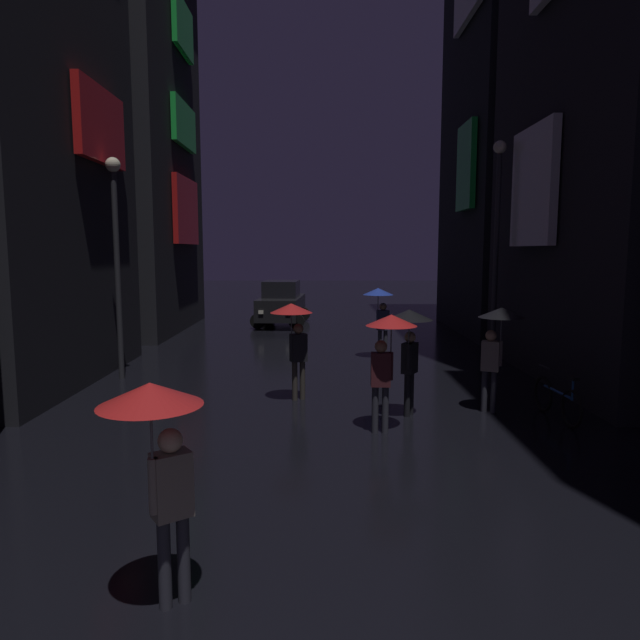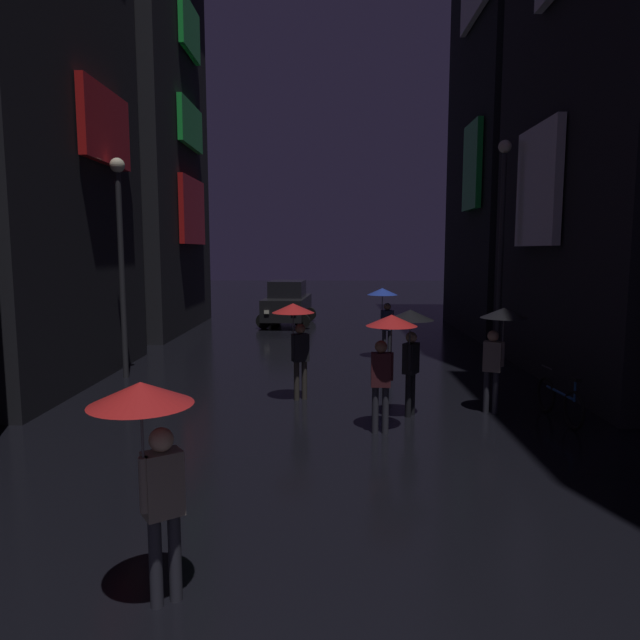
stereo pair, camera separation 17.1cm
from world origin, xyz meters
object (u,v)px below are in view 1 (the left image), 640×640
object	(u,v)px
pedestrian_foreground_right_red	(390,340)
car_distant	(283,304)
pedestrian_midstreet_left_black	(411,333)
pedestrian_midstreet_centre_black	(500,330)
bicycle_parked_at_storefront	(559,400)
streetlamp_right_far	(499,229)
streetlamp_left_far	(118,242)
pedestrian_near_crossing_blue	(382,303)
pedestrian_foreground_left_red	(296,324)
pedestrian_far_right_red	(160,432)

from	to	relation	value
pedestrian_foreground_right_red	car_distant	xyz separation A→B (m)	(-2.87, 14.82, -0.74)
pedestrian_foreground_right_red	pedestrian_midstreet_left_black	bearing A→B (deg)	60.73
pedestrian_midstreet_centre_black	bicycle_parked_at_storefront	bearing A→B (deg)	-24.11
streetlamp_right_far	streetlamp_left_far	xyz separation A→B (m)	(-10.00, -1.94, -0.41)
pedestrian_near_crossing_blue	bicycle_parked_at_storefront	world-z (taller)	pedestrian_near_crossing_blue
pedestrian_midstreet_centre_black	pedestrian_foreground_right_red	bearing A→B (deg)	-151.63
pedestrian_midstreet_centre_black	pedestrian_foreground_left_red	size ratio (longest dim) A/B	1.00
pedestrian_midstreet_centre_black	car_distant	size ratio (longest dim) A/B	0.50
pedestrian_foreground_left_red	bicycle_parked_at_storefront	xyz separation A→B (m)	(5.12, -1.37, -1.28)
pedestrian_near_crossing_blue	pedestrian_midstreet_left_black	xyz separation A→B (m)	(-0.07, -6.12, 0.00)
pedestrian_near_crossing_blue	pedestrian_midstreet_left_black	bearing A→B (deg)	-90.64
pedestrian_midstreet_left_black	pedestrian_near_crossing_blue	bearing A→B (deg)	89.36
pedestrian_foreground_right_red	pedestrian_midstreet_left_black	size ratio (longest dim) A/B	1.00
car_distant	pedestrian_near_crossing_blue	bearing A→B (deg)	-65.99
pedestrian_midstreet_left_black	pedestrian_far_right_red	distance (m)	6.79
pedestrian_foreground_right_red	streetlamp_left_far	distance (m)	7.79
bicycle_parked_at_storefront	streetlamp_right_far	world-z (taller)	streetlamp_right_far
pedestrian_midstreet_left_black	pedestrian_midstreet_centre_black	bearing A→B (deg)	10.19
pedestrian_near_crossing_blue	pedestrian_far_right_red	bearing A→B (deg)	-104.73
car_distant	streetlamp_right_far	size ratio (longest dim) A/B	0.68
pedestrian_midstreet_centre_black	pedestrian_near_crossing_blue	bearing A→B (deg)	106.65
pedestrian_near_crossing_blue	pedestrian_midstreet_centre_black	distance (m)	6.05
pedestrian_midstreet_centre_black	pedestrian_midstreet_left_black	xyz separation A→B (m)	(-1.80, -0.32, 0.00)
pedestrian_near_crossing_blue	pedestrian_foreground_left_red	distance (m)	5.43
pedestrian_near_crossing_blue	pedestrian_foreground_left_red	bearing A→B (deg)	-115.59
pedestrian_midstreet_left_black	pedestrian_foreground_left_red	size ratio (longest dim) A/B	1.00
pedestrian_far_right_red	pedestrian_foreground_right_red	bearing A→B (deg)	62.94
pedestrian_foreground_right_red	pedestrian_midstreet_left_black	xyz separation A→B (m)	(0.52, 0.93, 0.00)
streetlamp_left_far	pedestrian_foreground_right_red	bearing A→B (deg)	-34.72
pedestrian_midstreet_centre_black	bicycle_parked_at_storefront	xyz separation A→B (m)	(1.04, -0.47, -1.28)
pedestrian_foreground_right_red	pedestrian_foreground_left_red	bearing A→B (deg)	129.15
pedestrian_midstreet_centre_black	pedestrian_far_right_red	bearing A→B (deg)	-127.80
pedestrian_foreground_left_red	streetlamp_right_far	bearing A→B (deg)	36.62
pedestrian_midstreet_centre_black	car_distant	world-z (taller)	pedestrian_midstreet_centre_black
pedestrian_far_right_red	car_distant	xyz separation A→B (m)	(-0.27, 19.92, -0.74)
pedestrian_foreground_left_red	streetlamp_right_far	size ratio (longest dim) A/B	0.34
pedestrian_foreground_right_red	bicycle_parked_at_storefront	distance (m)	3.69
pedestrian_near_crossing_blue	streetlamp_left_far	size ratio (longest dim) A/B	0.39
car_distant	streetlamp_left_far	distance (m)	11.31
pedestrian_midstreet_centre_black	pedestrian_foreground_left_red	distance (m)	4.18
pedestrian_near_crossing_blue	pedestrian_foreground_left_red	xyz separation A→B (m)	(-2.34, -4.90, 0.00)
pedestrian_midstreet_left_black	car_distant	distance (m)	14.32
pedestrian_midstreet_left_black	car_distant	xyz separation A→B (m)	(-3.39, 13.89, -0.74)
pedestrian_midstreet_left_black	pedestrian_far_right_red	size ratio (longest dim) A/B	1.00
streetlamp_left_far	pedestrian_midstreet_centre_black	bearing A→B (deg)	-19.71
bicycle_parked_at_storefront	streetlamp_left_far	xyz separation A→B (m)	(-9.60, 3.53, 3.04)
pedestrian_near_crossing_blue	pedestrian_foreground_left_red	world-z (taller)	same
bicycle_parked_at_storefront	pedestrian_midstreet_centre_black	bearing A→B (deg)	155.89
streetlamp_right_far	pedestrian_near_crossing_blue	bearing A→B (deg)	165.98
car_distant	bicycle_parked_at_storefront	bearing A→B (deg)	-66.03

